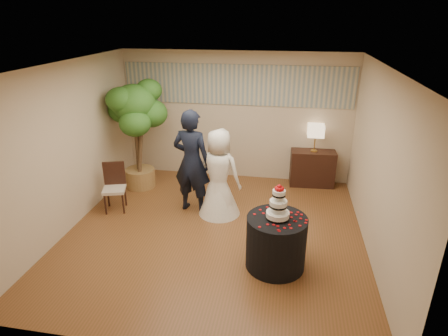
% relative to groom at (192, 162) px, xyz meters
% --- Properties ---
extents(floor, '(5.00, 5.00, 0.00)m').
position_rel_groom_xyz_m(floor, '(0.56, -0.75, -0.98)').
color(floor, brown).
rests_on(floor, ground).
extents(ceiling, '(5.00, 5.00, 0.00)m').
position_rel_groom_xyz_m(ceiling, '(0.56, -0.75, 1.82)').
color(ceiling, white).
rests_on(ceiling, wall_back).
extents(wall_back, '(5.00, 0.06, 2.80)m').
position_rel_groom_xyz_m(wall_back, '(0.56, 1.75, 0.42)').
color(wall_back, '#C6B092').
rests_on(wall_back, ground).
extents(wall_front, '(5.00, 0.06, 2.80)m').
position_rel_groom_xyz_m(wall_front, '(0.56, -3.25, 0.42)').
color(wall_front, '#C6B092').
rests_on(wall_front, ground).
extents(wall_left, '(0.06, 5.00, 2.80)m').
position_rel_groom_xyz_m(wall_left, '(-1.94, -0.75, 0.42)').
color(wall_left, '#C6B092').
rests_on(wall_left, ground).
extents(wall_right, '(0.06, 5.00, 2.80)m').
position_rel_groom_xyz_m(wall_right, '(3.06, -0.75, 0.42)').
color(wall_right, '#C6B092').
rests_on(wall_right, ground).
extents(mural_border, '(4.90, 0.02, 0.85)m').
position_rel_groom_xyz_m(mural_border, '(0.56, 1.73, 1.12)').
color(mural_border, '#979A8C').
rests_on(mural_border, wall_back).
extents(groom, '(0.79, 0.59, 1.97)m').
position_rel_groom_xyz_m(groom, '(0.00, 0.00, 0.00)').
color(groom, black).
rests_on(groom, floor).
extents(bride, '(0.98, 0.96, 1.64)m').
position_rel_groom_xyz_m(bride, '(0.52, -0.06, -0.16)').
color(bride, white).
rests_on(bride, floor).
extents(cake_table, '(1.06, 1.06, 0.81)m').
position_rel_groom_xyz_m(cake_table, '(1.63, -1.48, -0.58)').
color(cake_table, black).
rests_on(cake_table, floor).
extents(wedding_cake, '(0.34, 0.34, 0.53)m').
position_rel_groom_xyz_m(wedding_cake, '(1.63, -1.48, 0.09)').
color(wedding_cake, white).
rests_on(wedding_cake, cake_table).
extents(console, '(0.96, 0.48, 0.78)m').
position_rel_groom_xyz_m(console, '(2.28, 1.54, -0.59)').
color(console, black).
rests_on(console, floor).
extents(table_lamp, '(0.34, 0.34, 0.58)m').
position_rel_groom_xyz_m(table_lamp, '(2.28, 1.54, 0.09)').
color(table_lamp, '#CBB086').
rests_on(table_lamp, console).
extents(ficus_tree, '(1.36, 1.36, 2.34)m').
position_rel_groom_xyz_m(ficus_tree, '(-1.38, 0.82, 0.18)').
color(ficus_tree, '#2D601E').
rests_on(ficus_tree, floor).
extents(side_chair, '(0.53, 0.55, 0.92)m').
position_rel_groom_xyz_m(side_chair, '(-1.45, -0.28, -0.52)').
color(side_chair, black).
rests_on(side_chair, floor).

